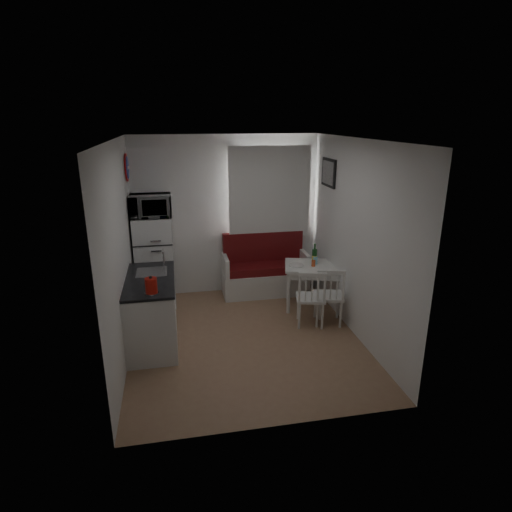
{
  "coord_description": "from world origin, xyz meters",
  "views": [
    {
      "loc": [
        -0.84,
        -5.07,
        2.85
      ],
      "look_at": [
        0.25,
        0.5,
        1.0
      ],
      "focal_mm": 30.0,
      "sensor_mm": 36.0,
      "label": 1
    }
  ],
  "objects": [
    {
      "name": "floor",
      "position": [
        0.0,
        0.0,
        0.0
      ],
      "size": [
        3.0,
        3.5,
        0.02
      ],
      "primitive_type": "cube",
      "color": "#996F51",
      "rests_on": "ground"
    },
    {
      "name": "ceiling",
      "position": [
        0.0,
        0.0,
        2.6
      ],
      "size": [
        3.0,
        3.5,
        0.02
      ],
      "primitive_type": "cube",
      "color": "white",
      "rests_on": "wall_back"
    },
    {
      "name": "wall_back",
      "position": [
        0.0,
        1.75,
        1.3
      ],
      "size": [
        3.0,
        0.02,
        2.6
      ],
      "primitive_type": "cube",
      "color": "white",
      "rests_on": "floor"
    },
    {
      "name": "wall_front",
      "position": [
        0.0,
        -1.75,
        1.3
      ],
      "size": [
        3.0,
        0.02,
        2.6
      ],
      "primitive_type": "cube",
      "color": "white",
      "rests_on": "floor"
    },
    {
      "name": "wall_left",
      "position": [
        -1.5,
        0.0,
        1.3
      ],
      "size": [
        0.02,
        3.5,
        2.6
      ],
      "primitive_type": "cube",
      "color": "white",
      "rests_on": "floor"
    },
    {
      "name": "wall_right",
      "position": [
        1.5,
        0.0,
        1.3
      ],
      "size": [
        0.02,
        3.5,
        2.6
      ],
      "primitive_type": "cube",
      "color": "white",
      "rests_on": "floor"
    },
    {
      "name": "window",
      "position": [
        0.7,
        1.72,
        1.62
      ],
      "size": [
        1.22,
        0.06,
        1.47
      ],
      "primitive_type": "cube",
      "color": "white",
      "rests_on": "wall_back"
    },
    {
      "name": "curtain",
      "position": [
        0.7,
        1.65,
        1.68
      ],
      "size": [
        1.35,
        0.02,
        1.5
      ],
      "primitive_type": "cube",
      "color": "white",
      "rests_on": "wall_back"
    },
    {
      "name": "kitchen_counter",
      "position": [
        -1.2,
        0.16,
        0.46
      ],
      "size": [
        0.62,
        1.32,
        1.16
      ],
      "color": "white",
      "rests_on": "floor"
    },
    {
      "name": "wall_sign",
      "position": [
        -1.47,
        1.45,
        2.15
      ],
      "size": [
        0.03,
        0.4,
        0.4
      ],
      "primitive_type": "cylinder",
      "rotation": [
        0.0,
        1.57,
        0.0
      ],
      "color": "#193B97",
      "rests_on": "wall_left"
    },
    {
      "name": "picture_frame",
      "position": [
        1.48,
        1.1,
        2.05
      ],
      "size": [
        0.04,
        0.52,
        0.42
      ],
      "primitive_type": "cube",
      "color": "black",
      "rests_on": "wall_right"
    },
    {
      "name": "bench",
      "position": [
        0.6,
        1.51,
        0.34
      ],
      "size": [
        1.42,
        0.55,
        1.02
      ],
      "color": "white",
      "rests_on": "floor"
    },
    {
      "name": "dining_table",
      "position": [
        1.23,
        0.82,
        0.61
      ],
      "size": [
        1.05,
        0.86,
        0.69
      ],
      "rotation": [
        0.0,
        0.0,
        -0.26
      ],
      "color": "white",
      "rests_on": "floor"
    },
    {
      "name": "chair_left",
      "position": [
        0.98,
        0.16,
        0.52
      ],
      "size": [
        0.48,
        0.47,
        0.46
      ],
      "rotation": [
        0.0,
        0.0,
        -0.24
      ],
      "color": "white",
      "rests_on": "floor"
    },
    {
      "name": "chair_right",
      "position": [
        1.25,
        0.16,
        0.53
      ],
      "size": [
        0.48,
        0.47,
        0.46
      ],
      "rotation": [
        0.0,
        0.0,
        -0.23
      ],
      "color": "white",
      "rests_on": "floor"
    },
    {
      "name": "fridge",
      "position": [
        -1.18,
        1.4,
        0.71
      ],
      "size": [
        0.57,
        0.57,
        1.43
      ],
      "primitive_type": "cube",
      "color": "white",
      "rests_on": "floor"
    },
    {
      "name": "microwave",
      "position": [
        -1.18,
        1.35,
        1.6
      ],
      "size": [
        0.6,
        0.41,
        0.33
      ],
      "primitive_type": "imported",
      "color": "white",
      "rests_on": "fridge"
    },
    {
      "name": "kettle",
      "position": [
        -1.15,
        -0.38,
        1.01
      ],
      "size": [
        0.16,
        0.16,
        0.22
      ],
      "primitive_type": "cylinder",
      "color": "#AE160D",
      "rests_on": "kitchen_counter"
    },
    {
      "name": "wine_bottle",
      "position": [
        1.25,
        0.92,
        0.84
      ],
      "size": [
        0.08,
        0.08,
        0.31
      ],
      "primitive_type": null,
      "color": "#154219",
      "rests_on": "dining_table"
    },
    {
      "name": "drinking_glass_orange",
      "position": [
        1.18,
        0.77,
        0.74
      ],
      "size": [
        0.06,
        0.06,
        0.1
      ],
      "primitive_type": "cylinder",
      "color": "#D45023",
      "rests_on": "dining_table"
    },
    {
      "name": "drinking_glass_blue",
      "position": [
        1.25,
        0.87,
        0.75
      ],
      "size": [
        0.07,
        0.07,
        0.11
      ],
      "primitive_type": "cylinder",
      "color": "#89D5E9",
      "rests_on": "dining_table"
    },
    {
      "name": "plate",
      "position": [
        0.93,
        0.84,
        0.7
      ],
      "size": [
        0.23,
        0.23,
        0.02
      ],
      "primitive_type": "cylinder",
      "color": "white",
      "rests_on": "dining_table"
    }
  ]
}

